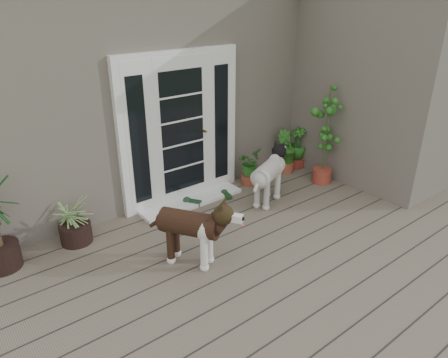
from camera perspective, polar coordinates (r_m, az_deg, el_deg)
deck at (r=4.98m, az=10.78°, el=-11.54°), size 6.20×4.60×0.12m
house_main at (r=7.62m, az=-13.33°, el=13.21°), size 7.40×4.00×3.10m
house_wing at (r=7.21m, az=20.87°, el=11.67°), size 1.60×2.40×3.10m
door_unit at (r=5.86m, az=-5.95°, el=6.87°), size 1.90×0.14×2.15m
door_step at (r=6.11m, az=-4.52°, el=-3.00°), size 1.60×0.40×0.05m
brindle_dog at (r=4.64m, az=-4.73°, el=-7.61°), size 0.81×0.96×0.75m
white_dog at (r=5.97m, az=6.09°, el=-0.12°), size 0.94×0.68×0.72m
spider_plant at (r=5.33m, az=-20.08°, el=-5.06°), size 0.72×0.72×0.68m
herb_a at (r=6.59m, az=3.49°, el=1.29°), size 0.53×0.53×0.49m
herb_b at (r=7.13m, az=8.57°, el=2.99°), size 0.49×0.49×0.52m
herb_c at (r=7.35m, az=10.01°, el=3.87°), size 0.43×0.43×0.59m
sapling at (r=6.64m, az=13.92°, el=6.01°), size 0.53×0.53×1.62m
clog_left at (r=6.03m, az=-4.37°, el=-3.17°), size 0.27×0.33×0.09m
clog_right at (r=6.23m, az=0.35°, el=-2.19°), size 0.17×0.27×0.08m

